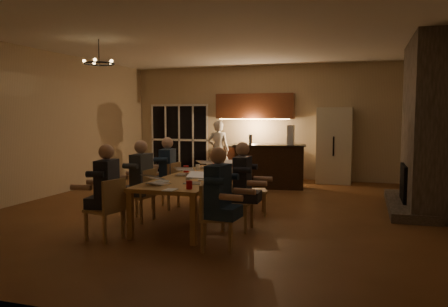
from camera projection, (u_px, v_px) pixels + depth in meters
floor at (217, 210)px, 8.29m from camera, size 9.00×9.00×0.00m
back_wall at (267, 122)px, 12.44m from camera, size 8.00×0.04×3.20m
left_wall at (39, 124)px, 9.37m from camera, size 0.04×9.00×3.20m
ceiling at (216, 37)px, 8.01m from camera, size 8.00×9.00×0.04m
french_doors at (180, 140)px, 13.26m from camera, size 1.86×0.08×2.10m
fireplace at (424, 126)px, 8.17m from camera, size 0.58×2.50×3.20m
kitchenette at (254, 137)px, 12.26m from camera, size 2.24×0.68×2.40m
refrigerator at (334, 145)px, 11.57m from camera, size 0.90×0.68×2.00m
dining_table at (199, 197)px, 7.59m from camera, size 1.10×3.15×0.75m
bar_island at (269, 166)px, 10.78m from camera, size 1.83×0.93×1.08m
chair_left_near at (104, 209)px, 6.29m from camera, size 0.52×0.52×0.89m
chair_left_mid at (139, 195)px, 7.42m from camera, size 0.50×0.50×0.89m
chair_left_far at (166, 185)px, 8.43m from camera, size 0.49×0.49×0.89m
chair_right_near at (217, 216)px, 5.83m from camera, size 0.54×0.54×0.89m
chair_right_mid at (238, 202)px, 6.83m from camera, size 0.45×0.45×0.89m
chair_right_far at (254, 190)px, 7.89m from camera, size 0.55×0.55×0.89m
person_left_near at (107, 191)px, 6.34m from camera, size 0.68×0.68×1.38m
person_right_near at (218, 200)px, 5.73m from camera, size 0.65×0.65×1.38m
person_left_mid at (142, 181)px, 7.32m from camera, size 0.61×0.61×1.38m
person_right_mid at (242, 186)px, 6.83m from camera, size 0.62×0.62×1.38m
person_left_far at (168, 173)px, 8.36m from camera, size 0.68×0.68×1.38m
standing_person at (218, 150)px, 12.14m from camera, size 0.65×0.47×1.65m
chandelier at (99, 64)px, 8.10m from camera, size 0.56×0.56×0.03m
laptop_a at (158, 177)px, 6.62m from camera, size 0.39×0.37×0.23m
laptop_b at (195, 176)px, 6.67m from camera, size 0.32×0.28×0.23m
laptop_c at (186, 169)px, 7.64m from camera, size 0.36×0.32×0.23m
laptop_d at (214, 170)px, 7.46m from camera, size 0.35×0.31×0.23m
laptop_e at (208, 162)px, 8.70m from camera, size 0.35×0.31×0.23m
laptop_f at (231, 163)px, 8.45m from camera, size 0.34×0.31×0.23m
mug_front at (191, 176)px, 7.19m from camera, size 0.07×0.07×0.10m
mug_mid at (212, 170)px, 8.01m from camera, size 0.08×0.08×0.10m
mug_back at (198, 167)px, 8.40m from camera, size 0.09×0.09×0.10m
redcup_near at (189, 185)px, 6.18m from camera, size 0.09×0.09×0.12m
redcup_mid at (186, 169)px, 8.02m from camera, size 0.10×0.10×0.12m
redcup_far at (231, 164)px, 8.86m from camera, size 0.10×0.10×0.12m
can_silver at (188, 177)px, 6.93m from camera, size 0.07×0.07×0.12m
can_cola at (219, 163)px, 8.99m from camera, size 0.06×0.06×0.12m
can_right at (224, 171)px, 7.71m from camera, size 0.07×0.07×0.12m
plate_near at (207, 180)px, 7.01m from camera, size 0.27×0.27×0.02m
plate_left at (162, 182)px, 6.83m from camera, size 0.23×0.23×0.02m
plate_far at (235, 170)px, 8.20m from camera, size 0.27×0.27×0.02m
notepad at (170, 190)px, 6.08m from camera, size 0.16×0.22×0.01m
bar_bottle at (250, 139)px, 10.82m from camera, size 0.08×0.08×0.24m
bar_blender at (291, 135)px, 10.59m from camera, size 0.17×0.17×0.48m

